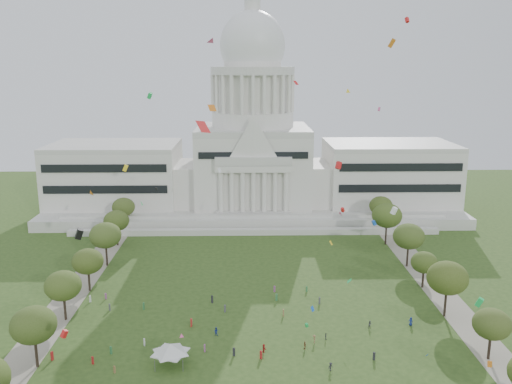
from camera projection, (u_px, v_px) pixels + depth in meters
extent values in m
plane|color=#2E491A|center=(260.00, 357.00, 110.55)|extent=(400.00, 400.00, 0.00)
cube|color=beige|center=(253.00, 205.00, 222.02)|extent=(160.00, 60.00, 4.00)
cube|color=beige|center=(254.00, 232.00, 190.13)|extent=(130.00, 3.00, 2.00)
cube|color=beige|center=(254.00, 221.00, 197.57)|extent=(140.00, 3.00, 5.00)
cube|color=silver|center=(116.00, 175.00, 217.05)|extent=(50.00, 34.00, 22.00)
cube|color=silver|center=(388.00, 174.00, 219.10)|extent=(50.00, 34.00, 22.00)
cube|color=silver|center=(185.00, 183.00, 216.31)|extent=(12.00, 26.00, 16.00)
cube|color=silver|center=(320.00, 183.00, 217.32)|extent=(12.00, 26.00, 16.00)
cube|color=silver|center=(253.00, 167.00, 217.39)|extent=(44.00, 38.00, 28.00)
cube|color=silver|center=(253.00, 169.00, 197.19)|extent=(28.00, 3.00, 2.40)
cube|color=black|center=(105.00, 179.00, 199.85)|extent=(46.00, 0.40, 11.00)
cube|color=black|center=(401.00, 178.00, 201.91)|extent=(46.00, 0.40, 11.00)
cylinder|color=silver|center=(253.00, 119.00, 212.95)|extent=(32.00, 32.00, 6.00)
cylinder|color=silver|center=(253.00, 93.00, 210.67)|extent=(28.00, 28.00, 14.00)
cylinder|color=beige|center=(253.00, 71.00, 208.72)|extent=(32.40, 32.40, 3.00)
cylinder|color=silver|center=(253.00, 56.00, 207.46)|extent=(22.00, 22.00, 8.00)
ellipsoid|color=white|center=(253.00, 45.00, 206.55)|extent=(25.00, 25.00, 26.20)
cylinder|color=silver|center=(252.00, 8.00, 203.46)|extent=(6.00, 6.00, 5.00)
ellipsoid|color=white|center=(252.00, 0.00, 202.78)|extent=(6.40, 6.40, 5.12)
cube|color=gray|center=(70.00, 297.00, 138.85)|extent=(8.00, 160.00, 0.04)
cube|color=gray|center=(442.00, 294.00, 140.64)|extent=(8.00, 160.00, 0.04)
cylinder|color=black|center=(36.00, 353.00, 106.18)|extent=(0.56, 0.56, 5.75)
ellipsoid|color=#314717|center=(33.00, 325.00, 104.79)|extent=(8.86, 8.86, 7.25)
cylinder|color=black|center=(489.00, 348.00, 109.15)|extent=(0.56, 0.56, 4.92)
ellipsoid|color=#3A4A1C|center=(492.00, 324.00, 107.95)|extent=(7.58, 7.58, 6.20)
cylinder|color=black|center=(65.00, 309.00, 125.92)|extent=(0.56, 0.56, 5.47)
ellipsoid|color=#39511A|center=(63.00, 286.00, 124.60)|extent=(8.42, 8.42, 6.89)
cylinder|color=black|center=(445.00, 304.00, 127.63)|extent=(0.56, 0.56, 6.20)
ellipsoid|color=#374814|center=(447.00, 278.00, 126.13)|extent=(9.55, 9.55, 7.82)
cylinder|color=black|center=(89.00, 281.00, 142.13)|extent=(0.56, 0.56, 5.27)
ellipsoid|color=#334614|center=(88.00, 261.00, 140.85)|extent=(8.12, 8.12, 6.65)
cylinder|color=black|center=(423.00, 279.00, 144.42)|extent=(0.56, 0.56, 4.56)
ellipsoid|color=#314716|center=(424.00, 262.00, 143.32)|extent=(7.01, 7.01, 5.74)
cylinder|color=black|center=(107.00, 256.00, 160.05)|extent=(0.56, 0.56, 6.03)
ellipsoid|color=#3A501E|center=(105.00, 235.00, 158.59)|extent=(9.29, 9.29, 7.60)
cylinder|color=black|center=(407.00, 257.00, 159.41)|extent=(0.56, 0.56, 5.97)
ellipsoid|color=#364D1B|center=(409.00, 236.00, 157.96)|extent=(9.19, 9.19, 7.52)
cylinder|color=black|center=(117.00, 237.00, 178.20)|extent=(0.56, 0.56, 5.41)
ellipsoid|color=#334717|center=(116.00, 221.00, 176.89)|extent=(8.33, 8.33, 6.81)
cylinder|color=black|center=(386.00, 235.00, 178.95)|extent=(0.56, 0.56, 6.37)
ellipsoid|color=#365218|center=(387.00, 216.00, 177.40)|extent=(9.82, 9.82, 8.03)
cylinder|color=black|center=(124.00, 222.00, 195.82)|extent=(0.56, 0.56, 5.32)
ellipsoid|color=#36471A|center=(123.00, 207.00, 194.53)|extent=(8.19, 8.19, 6.70)
cylinder|color=black|center=(380.00, 221.00, 196.56)|extent=(0.56, 0.56, 5.47)
ellipsoid|color=#354B17|center=(381.00, 206.00, 195.23)|extent=(8.42, 8.42, 6.89)
cylinder|color=#4C4C4C|center=(155.00, 366.00, 104.77)|extent=(0.12, 0.12, 2.43)
cylinder|color=#4C4C4C|center=(183.00, 366.00, 104.87)|extent=(0.12, 0.12, 2.43)
cylinder|color=#4C4C4C|center=(159.00, 352.00, 110.07)|extent=(0.12, 0.12, 2.43)
cylinder|color=#4C4C4C|center=(186.00, 351.00, 110.17)|extent=(0.12, 0.12, 2.43)
cube|color=silver|center=(171.00, 353.00, 107.17)|extent=(7.51, 7.51, 0.19)
pyramid|color=silver|center=(170.00, 348.00, 106.93)|extent=(10.52, 10.52, 1.94)
imported|color=navy|center=(411.00, 321.00, 123.58)|extent=(1.15, 1.06, 1.97)
imported|color=#4C4C51|center=(370.00, 324.00, 122.22)|extent=(1.03, 0.81, 1.86)
imported|color=olive|center=(314.00, 339.00, 115.73)|extent=(0.62, 1.20, 1.85)
imported|color=olive|center=(305.00, 345.00, 113.28)|extent=(0.82, 1.18, 1.83)
imported|color=#B21E1E|center=(264.00, 348.00, 112.08)|extent=(1.18, 1.79, 1.80)
imported|color=navy|center=(216.00, 331.00, 119.10)|extent=(1.03, 0.79, 1.88)
imported|color=#26262B|center=(331.00, 367.00, 105.18)|extent=(1.27, 1.14, 1.76)
imported|color=#4C4C51|center=(326.00, 336.00, 117.17)|extent=(0.50, 0.91, 1.54)
cube|color=#B21E1E|center=(52.00, 356.00, 108.97)|extent=(0.48, 0.58, 1.90)
cube|color=#B21E1E|center=(261.00, 355.00, 109.50)|extent=(0.52, 0.54, 1.76)
cube|color=#33723F|center=(307.00, 289.00, 142.06)|extent=(0.47, 0.40, 1.50)
cube|color=silver|center=(144.00, 342.00, 114.61)|extent=(0.42, 0.51, 1.65)
cube|color=#33723F|center=(144.00, 306.00, 131.55)|extent=(0.36, 0.52, 1.84)
cube|color=#B21E1E|center=(93.00, 360.00, 107.58)|extent=(0.50, 0.47, 1.63)
cube|color=#26262B|center=(212.00, 299.00, 135.33)|extent=(0.56, 0.60, 1.93)
cube|color=#994C8C|center=(106.00, 296.00, 137.52)|extent=(0.49, 0.42, 1.59)
cube|color=#994C8C|center=(205.00, 348.00, 112.24)|extent=(0.29, 0.44, 1.64)
cube|color=#33723F|center=(277.00, 297.00, 136.53)|extent=(0.54, 0.39, 1.84)
cube|color=#4C4C51|center=(319.00, 301.00, 134.59)|extent=(0.40, 0.54, 1.82)
cube|color=#26262B|center=(374.00, 356.00, 109.08)|extent=(0.53, 0.50, 1.71)
cube|color=#4C4C51|center=(225.00, 308.00, 130.29)|extent=(0.49, 0.57, 1.83)
cube|color=olive|center=(114.00, 369.00, 104.51)|extent=(0.46, 0.43, 1.47)
cube|color=#26262B|center=(234.00, 352.00, 110.62)|extent=(0.55, 0.46, 1.78)
cube|color=#B21E1E|center=(191.00, 323.00, 122.99)|extent=(0.36, 0.53, 1.90)
cube|color=olive|center=(283.00, 313.00, 128.22)|extent=(0.31, 0.47, 1.73)
cube|color=#994C8C|center=(274.00, 289.00, 141.85)|extent=(0.49, 0.51, 1.66)
cube|color=olive|center=(192.00, 322.00, 123.80)|extent=(0.45, 0.51, 1.65)
cube|color=#33723F|center=(111.00, 350.00, 111.33)|extent=(0.53, 0.48, 1.70)
cube|color=#4C4C51|center=(110.00, 307.00, 131.08)|extent=(0.49, 0.53, 1.72)
cube|color=silver|center=(90.00, 299.00, 135.69)|extent=(0.44, 0.54, 1.76)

